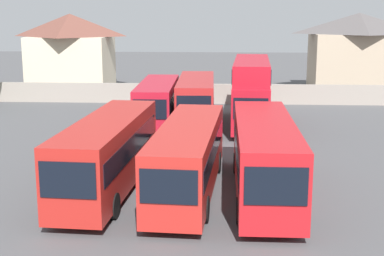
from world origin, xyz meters
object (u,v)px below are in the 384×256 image
(bus_2, at_px, (188,155))
(bus_5, at_px, (196,99))
(house_terrace_left, at_px, (71,51))
(house_terrace_centre, at_px, (357,52))
(bus_3, at_px, (265,154))
(bus_6, at_px, (251,89))
(bus_4, at_px, (158,101))
(bus_1, at_px, (108,151))

(bus_2, relative_size, bus_5, 1.12)
(house_terrace_left, relative_size, house_terrace_centre, 0.88)
(bus_3, height_order, bus_5, bus_3)
(bus_6, distance_m, house_terrace_left, 26.07)
(bus_4, bearing_deg, bus_6, 93.67)
(bus_3, height_order, house_terrace_left, house_terrace_left)
(bus_6, bearing_deg, bus_1, -22.45)
(bus_1, height_order, bus_6, bus_6)
(bus_4, distance_m, house_terrace_centre, 26.79)
(house_terrace_left, bearing_deg, bus_4, -58.48)
(bus_1, bearing_deg, bus_5, 171.49)
(bus_5, bearing_deg, bus_2, 0.38)
(bus_2, relative_size, bus_6, 1.03)
(bus_4, xyz_separation_m, bus_6, (6.89, 0.57, 0.89))
(house_terrace_centre, bearing_deg, bus_5, -131.08)
(bus_3, distance_m, house_terrace_centre, 36.44)
(bus_4, relative_size, bus_6, 0.91)
(bus_4, bearing_deg, house_terrace_centre, 134.30)
(bus_1, xyz_separation_m, bus_5, (3.35, 15.80, -0.00))
(bus_3, bearing_deg, bus_4, -156.23)
(bus_6, bearing_deg, bus_5, -88.81)
(bus_6, distance_m, house_terrace_centre, 21.95)
(bus_2, distance_m, bus_3, 3.53)
(bus_1, relative_size, bus_5, 1.10)
(bus_2, bearing_deg, bus_4, -164.44)
(bus_2, distance_m, house_terrace_centre, 37.61)
(house_terrace_left, bearing_deg, bus_1, -72.00)
(bus_2, xyz_separation_m, bus_5, (-0.44, 15.90, 0.10))
(bus_3, bearing_deg, bus_6, 179.58)
(bus_1, distance_m, bus_3, 7.33)
(bus_2, distance_m, bus_5, 15.91)
(bus_1, distance_m, bus_6, 17.36)
(bus_6, bearing_deg, house_terrace_left, -131.86)
(bus_2, bearing_deg, bus_6, 170.52)
(house_terrace_centre, bearing_deg, bus_2, -114.39)
(bus_2, bearing_deg, bus_5, -174.91)
(house_terrace_centre, bearing_deg, bus_1, -119.52)
(bus_5, bearing_deg, bus_1, -13.20)
(house_terrace_left, bearing_deg, bus_6, -44.77)
(bus_3, xyz_separation_m, house_terrace_left, (-18.37, 34.27, 2.10))
(bus_1, height_order, bus_4, bus_1)
(house_terrace_centre, bearing_deg, bus_6, -122.80)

